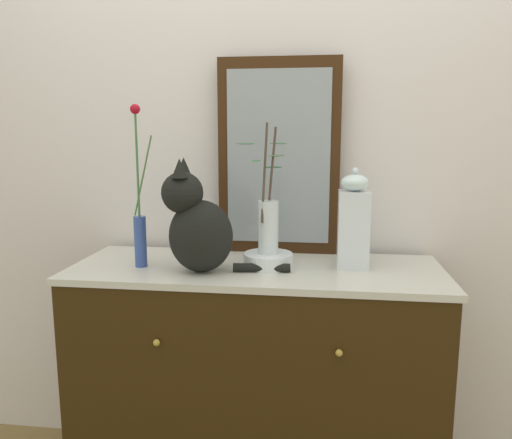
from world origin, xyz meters
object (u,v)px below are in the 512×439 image
Objects in this scene: mirror_leaning at (279,157)px; jar_lidded_porcelain at (354,222)px; sideboard at (256,382)px; cat_sitting at (197,225)px; bowl_porcelain at (268,260)px; vase_glass_clear at (268,220)px; vase_slim_green at (140,224)px.

mirror_leaning is 0.43m from jar_lidded_porcelain.
cat_sitting reaches higher than sideboard.
vase_glass_clear is (-0.00, 0.00, 0.15)m from bowl_porcelain.
vase_slim_green is at bearing -173.28° from jar_lidded_porcelain.
sideboard is 0.68m from cat_sitting.
mirror_leaning is 1.73× the size of cat_sitting.
bowl_porcelain is at bearing -173.68° from jar_lidded_porcelain.
vase_slim_green is 0.50m from bowl_porcelain.
vase_slim_green reaches higher than jar_lidded_porcelain.
sideboard is at bearing -104.70° from mirror_leaning.
mirror_leaning is 0.48m from cat_sitting.
vase_glass_clear is at bearing -173.97° from jar_lidded_porcelain.
bowl_porcelain is at bearing -57.43° from vase_glass_clear.
mirror_leaning is at bearing 52.00° from cat_sitting.
sideboard is 0.65m from vase_glass_clear.
vase_slim_green reaches higher than sideboard.
cat_sitting is 0.30m from bowl_porcelain.
cat_sitting is (-0.26, -0.34, -0.23)m from mirror_leaning.
vase_glass_clear is (0.25, 0.10, 0.00)m from cat_sitting.
sideboard is at bearing 7.42° from vase_slim_green.
mirror_leaning is 4.32× the size of bowl_porcelain.
vase_glass_clear is at bearing 122.57° from bowl_porcelain.
vase_glass_clear reaches higher than cat_sitting.
mirror_leaning is 0.44m from bowl_porcelain.
vase_glass_clear is (-0.02, -0.23, -0.22)m from mirror_leaning.
vase_slim_green is at bearing -149.19° from mirror_leaning.
jar_lidded_porcelain is (0.30, -0.20, -0.23)m from mirror_leaning.
sideboard is 2.33× the size of vase_slim_green.
mirror_leaning reaches higher than jar_lidded_porcelain.
vase_slim_green is (-0.43, -0.06, 0.64)m from sideboard.
vase_slim_green is 3.25× the size of bowl_porcelain.
mirror_leaning is 1.33× the size of vase_slim_green.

